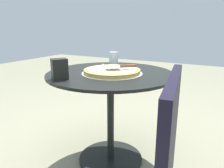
# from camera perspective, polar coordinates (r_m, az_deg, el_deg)

# --- Properties ---
(ground_plane) EXTENTS (10.00, 10.00, 0.00)m
(ground_plane) POSITION_cam_1_polar(r_m,az_deg,el_deg) (1.81, -0.37, -19.66)
(ground_plane) COLOR gray
(patio_table) EXTENTS (0.91, 0.91, 0.72)m
(patio_table) POSITION_cam_1_polar(r_m,az_deg,el_deg) (1.57, -0.40, -3.59)
(patio_table) COLOR black
(patio_table) RESTS_ON ground
(pizza_on_tray) EXTENTS (0.43, 0.43, 0.05)m
(pizza_on_tray) POSITION_cam_1_polar(r_m,az_deg,el_deg) (1.48, -0.01, 3.48)
(pizza_on_tray) COLOR beige
(pizza_on_tray) RESTS_ON patio_table
(pizza_server) EXTENTS (0.20, 0.17, 0.02)m
(pizza_server) POSITION_cam_1_polar(r_m,az_deg,el_deg) (1.45, 2.43, 4.71)
(pizza_server) COLOR silver
(pizza_server) RESTS_ON pizza_on_tray
(drinking_cup) EXTENTS (0.08, 0.08, 0.11)m
(drinking_cup) POSITION_cam_1_polar(r_m,az_deg,el_deg) (1.81, 0.44, 6.94)
(drinking_cup) COLOR silver
(drinking_cup) RESTS_ON patio_table
(napkin_dispenser) EXTENTS (0.12, 0.12, 0.13)m
(napkin_dispenser) POSITION_cam_1_polar(r_m,az_deg,el_deg) (1.35, -14.04, 4.00)
(napkin_dispenser) COLOR black
(napkin_dispenser) RESTS_ON patio_table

